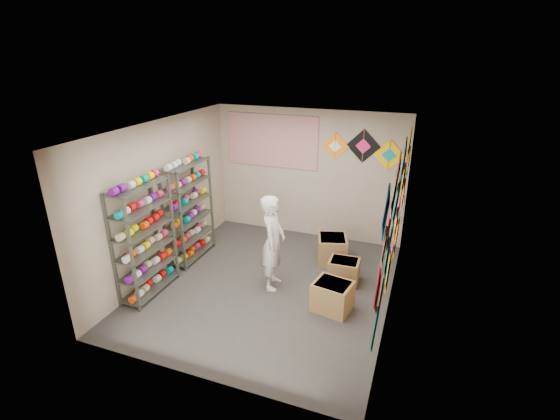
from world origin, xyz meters
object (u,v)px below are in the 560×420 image
at_px(shopkeeper, 273,243).
at_px(carton_c, 332,249).
at_px(shelf_rack_front, 145,240).
at_px(carton_a, 332,296).
at_px(carton_b, 344,271).
at_px(shelf_rack_back, 189,212).

distance_m(shopkeeper, carton_c, 1.50).
height_order(shelf_rack_front, shopkeeper, shelf_rack_front).
relative_size(carton_a, carton_b, 1.11).
bearing_deg(shopkeeper, shelf_rack_back, 68.36).
relative_size(shelf_rack_front, shelf_rack_back, 1.00).
bearing_deg(carton_c, shelf_rack_front, -158.22).
xyz_separation_m(shelf_rack_back, carton_b, (2.96, 0.12, -0.74)).
bearing_deg(carton_c, shelf_rack_back, 179.64).
relative_size(shopkeeper, carton_a, 2.89).
bearing_deg(shelf_rack_front, shelf_rack_back, 90.00).
xyz_separation_m(shelf_rack_front, carton_a, (2.96, 0.55, -0.71)).
height_order(shopkeeper, carton_a, shopkeeper).
distance_m(carton_b, carton_c, 0.74).
distance_m(shelf_rack_back, carton_c, 2.79).
bearing_deg(shopkeeper, carton_a, -115.08).
bearing_deg(carton_a, carton_b, 100.69).
distance_m(shopkeeper, carton_a, 1.29).
height_order(carton_b, carton_c, carton_c).
bearing_deg(carton_b, shelf_rack_back, 179.90).
xyz_separation_m(carton_a, carton_c, (-0.37, 1.50, 0.02)).
xyz_separation_m(shopkeeper, carton_c, (0.74, 1.18, -0.57)).
bearing_deg(carton_b, shelf_rack_front, -156.79).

